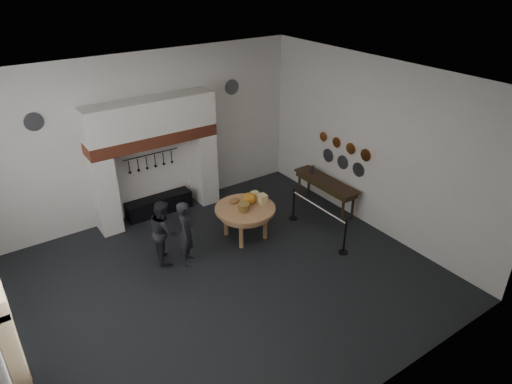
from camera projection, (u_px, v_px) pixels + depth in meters
floor at (227, 279)px, 10.50m from camera, size 9.00×8.00×0.02m
ceiling at (220, 85)px, 8.40m from camera, size 9.00×8.00×0.02m
wall_back at (148, 136)px, 12.36m from camera, size 9.00×0.02×4.50m
wall_front at (368, 300)px, 6.54m from camera, size 9.00×0.02×4.50m
wall_right at (374, 147)px, 11.71m from camera, size 0.02×8.00×4.50m
chimney_pier_left at (105, 194)px, 11.91m from camera, size 0.55×0.70×2.15m
chimney_pier_right at (204, 167)px, 13.40m from camera, size 0.55×0.70×2.15m
hearth_brick_band at (153, 138)px, 12.08m from camera, size 3.50×0.72×0.32m
chimney_hood at (150, 116)px, 11.80m from camera, size 3.50×0.70×0.90m
iron_range at (159, 205)px, 13.09m from camera, size 1.90×0.45×0.50m
utensil_rail at (151, 154)px, 12.54m from camera, size 1.60×0.02×0.02m
door_recess at (8, 354)px, 6.94m from camera, size 0.04×1.10×2.50m
door_jamb_near at (23, 381)px, 6.45m from camera, size 0.22×0.30×2.60m
door_jamb_far at (6, 322)px, 7.47m from camera, size 0.22×0.30×2.60m
work_table at (245, 209)px, 11.70m from camera, size 1.63×1.63×0.07m
pumpkin at (249, 198)px, 11.79m from camera, size 0.36×0.36×0.31m
cheese_block_big at (262, 199)px, 11.85m from camera, size 0.22×0.22×0.24m
cheese_block_small at (255, 195)px, 12.07m from camera, size 0.18×0.18×0.20m
wicker_basket at (243, 208)px, 11.45m from camera, size 0.33×0.33×0.22m
bread_loaf at (235, 201)px, 11.86m from camera, size 0.31×0.18×0.13m
visitor_near at (187, 233)px, 10.74m from camera, size 0.66×0.71×1.63m
visitor_far at (164, 231)px, 10.84m from camera, size 0.82×0.93×1.60m
side_table at (326, 181)px, 13.05m from camera, size 0.55×2.20×0.06m
pewter_jug at (312, 169)px, 13.42m from camera, size 0.12×0.12×0.22m
copper_pan_a at (366, 155)px, 11.98m from camera, size 0.03×0.34×0.34m
copper_pan_b at (351, 149)px, 12.38m from camera, size 0.03×0.32×0.32m
copper_pan_c at (337, 142)px, 12.78m from camera, size 0.03×0.30×0.30m
copper_pan_d at (323, 137)px, 13.18m from camera, size 0.03×0.28×0.28m
pewter_plate_left at (358, 170)px, 12.36m from camera, size 0.03×0.40×0.40m
pewter_plate_mid at (343, 162)px, 12.79m from camera, size 0.03×0.40×0.40m
pewter_plate_right at (328, 155)px, 13.23m from camera, size 0.03×0.40×0.40m
pewter_plate_back_left at (34, 122)px, 10.53m from camera, size 0.44×0.03×0.44m
pewter_plate_back_right at (232, 87)px, 13.25m from camera, size 0.44×0.03×0.44m
barrier_post_near at (345, 238)px, 11.22m from camera, size 0.05×0.05×0.90m
barrier_post_far at (294, 205)px, 12.68m from camera, size 0.05×0.05×0.90m
barrier_rope at (319, 207)px, 11.76m from camera, size 0.04×2.00×0.04m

